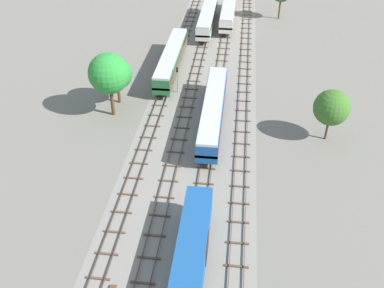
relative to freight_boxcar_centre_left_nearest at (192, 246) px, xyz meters
name	(u,v)px	position (x,y,z in m)	size (l,w,h in m)	color
ground_plane	(206,81)	(-2.20, 39.46, -2.45)	(480.00, 480.00, 0.00)	slate
ballast_bed	(206,81)	(-2.20, 39.46, -2.45)	(17.15, 176.00, 0.01)	gray
track_far_left	(170,76)	(-8.77, 40.46, -2.31)	(2.40, 126.00, 0.29)	#47382D
track_left	(195,77)	(-4.39, 40.46, -2.31)	(2.40, 126.00, 0.29)	#47382D
track_centre_left	(219,78)	(-0.01, 40.46, -2.31)	(2.40, 126.00, 0.29)	#47382D
track_centre	(244,80)	(4.38, 40.46, -2.31)	(2.40, 126.00, 0.29)	#47382D
freight_boxcar_centre_left_nearest	(192,246)	(0.00, 0.00, 0.00)	(2.87, 14.00, 3.60)	#194C8C
passenger_coach_centre_left_near	(213,109)	(-0.01, 25.54, 0.16)	(2.96, 22.00, 3.80)	#194C8C
passenger_coach_far_left_mid	(171,58)	(-8.77, 42.37, 0.16)	(2.96, 22.00, 3.80)	#286638
passenger_coach_left_midfar	(207,16)	(-4.39, 65.50, 0.16)	(2.96, 22.00, 3.80)	beige
passenger_coach_centre_left_far	(228,10)	(-0.01, 70.25, 0.16)	(2.96, 22.00, 3.80)	beige
signal_post_nearest	(177,76)	(-6.58, 34.78, 0.56)	(0.28, 0.47, 4.67)	gray
lineside_tree_0	(117,74)	(-15.36, 30.43, 2.55)	(4.86, 4.86, 7.45)	#4C331E
lineside_tree_3	(109,74)	(-15.32, 26.61, 4.41)	(5.99, 5.99, 9.88)	#4C331E
lineside_tree_4	(332,108)	(16.02, 23.71, 2.61)	(4.90, 4.90, 7.52)	#4C331E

